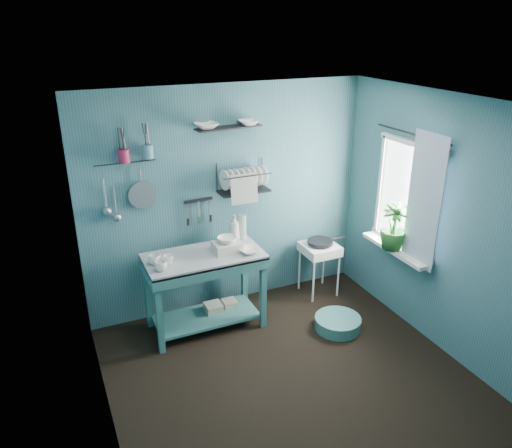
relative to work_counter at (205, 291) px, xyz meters
name	(u,v)px	position (x,y,z in m)	size (l,w,h in m)	color
floor	(288,374)	(0.44, -1.07, -0.43)	(3.20, 3.20, 0.00)	black
ceiling	(296,104)	(0.44, -1.07, 2.07)	(3.20, 3.20, 0.00)	silver
wall_back	(228,200)	(0.44, 0.43, 0.82)	(3.20, 3.20, 0.00)	#335E69
wall_front	(411,356)	(0.44, -2.57, 0.82)	(3.20, 3.20, 0.00)	#335E69
wall_left	(96,294)	(-1.16, -1.07, 0.82)	(3.00, 3.00, 0.00)	#335E69
wall_right	(438,225)	(2.04, -1.07, 0.82)	(3.00, 3.00, 0.00)	#335E69
work_counter	(205,291)	(0.00, 0.00, 0.00)	(1.21, 0.61, 0.86)	#326969
mug_left	(161,266)	(-0.48, -0.16, 0.48)	(0.12, 0.12, 0.10)	white
mug_mid	(169,260)	(-0.38, -0.06, 0.48)	(0.10, 0.10, 0.09)	white
mug_right	(155,259)	(-0.50, 0.00, 0.48)	(0.12, 0.12, 0.10)	white
wash_tub	(227,247)	(0.25, -0.02, 0.48)	(0.28, 0.22, 0.10)	beige
tub_bowl	(227,240)	(0.25, -0.02, 0.56)	(0.20, 0.20, 0.06)	white
soap_bottle	(234,228)	(0.42, 0.20, 0.58)	(0.12, 0.12, 0.30)	beige
water_bottle	(242,227)	(0.52, 0.22, 0.57)	(0.09, 0.09, 0.28)	#A2B1B5
counter_bowl	(250,250)	(0.45, -0.15, 0.46)	(0.22, 0.22, 0.05)	white
hotplate_stand	(319,269)	(1.47, 0.13, -0.11)	(0.40, 0.40, 0.64)	white
frying_pan	(320,242)	(1.47, 0.13, 0.25)	(0.30, 0.30, 0.04)	black
knife_strip	(198,200)	(0.09, 0.40, 0.88)	(0.32, 0.02, 0.03)	black
dish_rack	(244,178)	(0.58, 0.30, 1.09)	(0.55, 0.24, 0.32)	black
upper_shelf	(229,127)	(0.43, 0.33, 1.64)	(0.70, 0.18, 0.01)	black
shelf_bowl_left	(206,135)	(0.19, 0.33, 1.59)	(0.24, 0.24, 0.06)	white
shelf_bowl_right	(248,124)	(0.65, 0.33, 1.65)	(0.20, 0.20, 0.05)	white
utensil_cup_magenta	(124,156)	(-0.64, 0.35, 1.45)	(0.11, 0.11, 0.13)	#A01D42
utensil_cup_teal	(148,151)	(-0.41, 0.35, 1.47)	(0.11, 0.11, 0.13)	teal
colander	(142,195)	(-0.50, 0.38, 1.03)	(0.28, 0.28, 0.03)	#94969B
ladle_outer	(105,194)	(-0.85, 0.39, 1.08)	(0.01, 0.01, 0.30)	#94969B
ladle_inner	(115,201)	(-0.77, 0.39, 1.00)	(0.01, 0.01, 0.30)	#94969B
hook_rail	(125,163)	(-0.63, 0.40, 1.37)	(0.01, 0.01, 0.60)	black
window_glass	(408,196)	(2.02, -0.62, 0.97)	(1.10, 1.10, 0.00)	white
windowsill	(395,250)	(1.94, -0.62, 0.38)	(0.16, 0.95, 0.04)	white
curtain	(424,202)	(1.96, -0.92, 1.02)	(1.35, 1.35, 0.00)	silver
curtain_rod	(412,134)	(1.98, -0.62, 1.62)	(0.02, 0.02, 1.05)	black
potted_plant	(394,227)	(1.89, -0.62, 0.65)	(0.28, 0.28, 0.50)	#276227
storage_tin_large	(214,313)	(0.10, 0.05, -0.32)	(0.18, 0.18, 0.22)	tan
storage_tin_small	(230,308)	(0.30, 0.08, -0.33)	(0.15, 0.15, 0.20)	tan
floor_basin	(338,323)	(1.27, -0.62, -0.36)	(0.50, 0.50, 0.13)	teal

